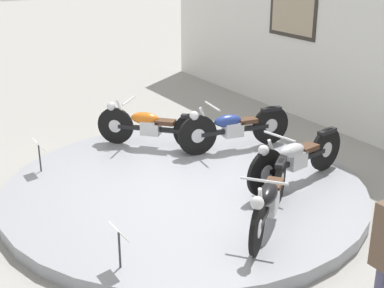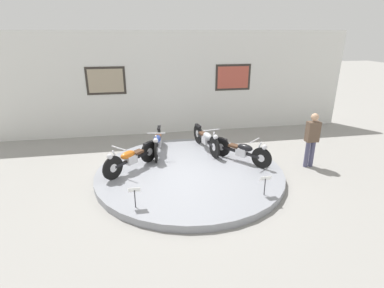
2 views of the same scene
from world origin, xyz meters
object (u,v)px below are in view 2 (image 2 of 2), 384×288
Objects in this scene: motorcycle_orange at (131,158)px; motorcycle_black at (242,150)px; motorcycle_blue at (158,141)px; info_placard_front_centre at (265,181)px; motorcycle_silver at (206,138)px; visitor_standing at (312,137)px; info_placard_front_left at (135,193)px.

motorcycle_orange is 0.95× the size of motorcycle_black.
motorcycle_blue reaches higher than motorcycle_black.
info_placard_front_centre is at bearing -92.89° from motorcycle_black.
motorcycle_blue is 1.31× the size of motorcycle_black.
motorcycle_silver reaches higher than motorcycle_orange.
motorcycle_blue is at bearing 154.71° from motorcycle_black.
visitor_standing is at bearing -7.65° from motorcycle_black.
info_placard_front_centre is (3.07, -1.91, -0.02)m from motorcycle_orange.
motorcycle_black reaches higher than info_placard_front_left.
visitor_standing is (5.17, -0.27, 0.36)m from motorcycle_orange.
info_placard_front_left is (-3.07, -1.90, -0.00)m from motorcycle_black.
motorcycle_blue is 3.77m from info_placard_front_centre.
motorcycle_blue is 1.23× the size of visitor_standing.
motorcycle_black is at bearing 87.11° from info_placard_front_centre.
motorcycle_silver is at bearing 103.31° from info_placard_front_centre.
visitor_standing is (5.07, 1.63, 0.37)m from info_placard_front_left.
motorcycle_silver is (2.36, 1.11, 0.01)m from motorcycle_orange.
info_placard_front_left is 2.98m from info_placard_front_centre.
motorcycle_blue is at bearing -179.99° from motorcycle_silver.
motorcycle_silver is at bearing 25.17° from motorcycle_orange.
info_placard_front_centre is 2.68m from visitor_standing.
visitor_standing is at bearing -17.60° from motorcycle_blue.
motorcycle_orange is at bearing 148.20° from info_placard_front_centre.
info_placard_front_left is 0.31× the size of visitor_standing.
motorcycle_orange is 1.91m from info_placard_front_left.
motorcycle_silver is 1.38m from motorcycle_black.
motorcycle_blue is 2.61m from motorcycle_black.
motorcycle_blue is at bearing 126.87° from info_placard_front_centre.
motorcycle_black is (2.36, -1.11, -0.03)m from motorcycle_blue.
motorcycle_black is 0.94× the size of visitor_standing.
motorcycle_black is at bearing -53.99° from motorcycle_silver.
motorcycle_orange is 5.19m from visitor_standing.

